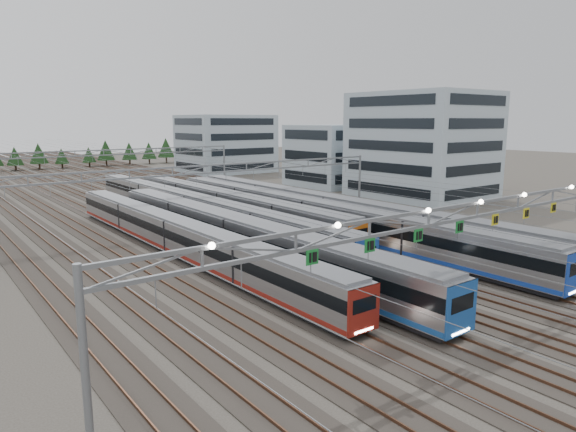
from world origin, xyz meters
TOP-DOWN VIEW (x-y plane):
  - ground at (0.00, 0.00)m, footprint 400.00×400.00m
  - track_bed at (0.00, 100.00)m, footprint 54.00×260.00m
  - train_a at (-11.25, 27.12)m, footprint 2.75×54.01m
  - train_b at (-6.75, 22.58)m, footprint 3.05×52.68m
  - train_c at (-2.25, 41.00)m, footprint 2.86×64.70m
  - train_d at (2.25, 40.06)m, footprint 2.99×51.91m
  - train_e at (6.75, 27.05)m, footprint 3.03×63.03m
  - train_f at (11.25, 28.35)m, footprint 2.96×63.85m
  - gantry_near at (-0.05, -0.12)m, footprint 56.36×0.61m
  - gantry_mid at (0.00, 40.00)m, footprint 56.36×0.36m
  - gantry_far at (0.00, 85.00)m, footprint 56.36×0.36m
  - depot_bldg_south at (41.93, 38.53)m, footprint 18.00×22.00m
  - depot_bldg_mid at (40.03, 60.76)m, footprint 14.00×16.00m
  - depot_bldg_north at (37.31, 100.06)m, footprint 22.00×18.00m
  - treeline at (-0.90, 138.29)m, footprint 93.80×5.60m

SIDE VIEW (x-z plane):
  - ground at x=0.00m, z-range 0.00..0.00m
  - track_bed at x=0.00m, z-range -1.22..4.20m
  - train_a at x=-11.25m, z-range 0.25..3.83m
  - train_c at x=-2.25m, z-range 0.25..3.98m
  - train_f at x=11.25m, z-range 0.25..4.10m
  - train_d at x=2.25m, z-range 0.25..4.15m
  - train_e at x=6.75m, z-range 0.25..4.20m
  - train_b at x=-6.75m, z-range 0.25..4.23m
  - treeline at x=-0.90m, z-range 0.72..7.74m
  - gantry_mid at x=0.00m, z-range 2.39..10.39m
  - gantry_far at x=0.00m, z-range 2.39..10.39m
  - depot_bldg_mid at x=40.03m, z-range 0.00..12.79m
  - gantry_near at x=-0.05m, z-range 3.05..11.13m
  - depot_bldg_north at x=37.31m, z-range 0.00..15.14m
  - depot_bldg_south at x=41.93m, z-range 0.00..18.62m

